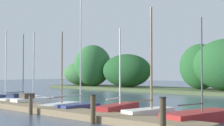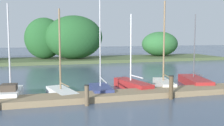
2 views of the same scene
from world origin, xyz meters
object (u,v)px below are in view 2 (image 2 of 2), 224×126
at_px(sailboat_2, 10,92).
at_px(sailboat_7, 194,81).
at_px(sailboat_6, 164,82).
at_px(mooring_piling_3, 171,87).
at_px(sailboat_3, 61,90).
at_px(mooring_piling_2, 87,95).
at_px(sailboat_5, 131,84).
at_px(sailboat_4, 100,89).

bearing_deg(sailboat_2, sailboat_7, -80.39).
relative_size(sailboat_6, sailboat_7, 1.16).
bearing_deg(sailboat_7, mooring_piling_3, 146.75).
xyz_separation_m(sailboat_2, sailboat_6, (10.11, 0.57, 0.01)).
height_order(sailboat_3, sailboat_7, sailboat_3).
distance_m(sailboat_2, sailboat_6, 10.12).
xyz_separation_m(sailboat_2, mooring_piling_2, (3.97, -2.80, 0.17)).
height_order(sailboat_3, mooring_piling_2, sailboat_3).
height_order(sailboat_2, sailboat_3, sailboat_2).
height_order(sailboat_6, sailboat_7, sailboat_6).
xyz_separation_m(sailboat_5, sailboat_6, (2.34, -0.18, 0.06)).
relative_size(sailboat_4, mooring_piling_3, 5.25).
xyz_separation_m(sailboat_2, sailboat_4, (5.35, -0.19, -0.05)).
bearing_deg(sailboat_2, mooring_piling_2, -119.85).
distance_m(sailboat_2, mooring_piling_3, 9.35).
distance_m(sailboat_5, sailboat_7, 5.02).
bearing_deg(sailboat_7, sailboat_2, 107.66).
bearing_deg(sailboat_3, sailboat_4, -113.95).
distance_m(sailboat_7, mooring_piling_2, 9.59).
bearing_deg(sailboat_7, sailboat_3, 107.12).
height_order(sailboat_3, sailboat_4, sailboat_4).
bearing_deg(mooring_piling_3, sailboat_3, 153.61).
xyz_separation_m(sailboat_2, sailboat_3, (2.95, 0.31, -0.11)).
height_order(sailboat_2, sailboat_5, sailboat_2).
relative_size(sailboat_2, sailboat_4, 0.76).
height_order(sailboat_6, mooring_piling_3, sailboat_6).
relative_size(sailboat_2, sailboat_5, 1.08).
bearing_deg(mooring_piling_2, mooring_piling_3, 1.53).
relative_size(sailboat_2, sailboat_7, 1.05).
bearing_deg(sailboat_6, mooring_piling_3, 172.73).
height_order(sailboat_7, mooring_piling_3, sailboat_7).
relative_size(sailboat_2, mooring_piling_3, 3.97).
distance_m(sailboat_2, sailboat_3, 2.97).
bearing_deg(sailboat_6, sailboat_5, 97.81).
bearing_deg(sailboat_6, mooring_piling_2, 131.09).
bearing_deg(sailboat_3, sailboat_5, -96.88).
distance_m(sailboat_5, mooring_piling_2, 5.21).
bearing_deg(mooring_piling_3, sailboat_7, 43.35).
bearing_deg(mooring_piling_3, sailboat_2, 163.42).
relative_size(sailboat_5, mooring_piling_3, 3.69).
xyz_separation_m(sailboat_3, sailboat_7, (9.84, 0.64, 0.02)).
bearing_deg(mooring_piling_2, sailboat_7, 23.05).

